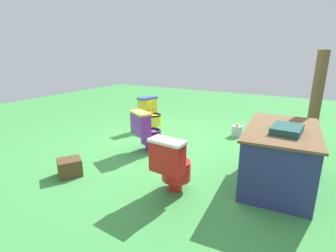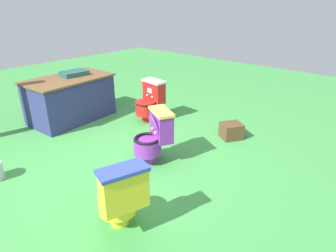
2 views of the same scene
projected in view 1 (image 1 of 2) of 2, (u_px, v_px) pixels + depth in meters
The scene contains 8 objects.
ground at pixel (171, 148), 4.69m from camera, with size 14.00×14.00×0.00m, color #429947.
toilet_yellow at pixel (151, 113), 5.69m from camera, with size 0.53×0.59×0.73m.
toilet_red at pixel (172, 165), 3.12m from camera, with size 0.52×0.45×0.73m.
toilet_purple at pixel (146, 131), 4.46m from camera, with size 0.62×0.58×0.73m.
vendor_table at pixel (279, 156), 3.34m from camera, with size 1.52×0.96×0.85m.
wooden_post at pixel (316, 103), 4.27m from camera, with size 0.18×0.18×1.73m, color brown.
small_crate at pixel (70, 167), 3.62m from camera, with size 0.31×0.28×0.24m, color brown.
lemon_bucket at pixel (237, 131), 5.32m from camera, with size 0.22×0.22×0.28m.
Camera 1 is at (3.83, 2.12, 1.71)m, focal length 27.29 mm.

